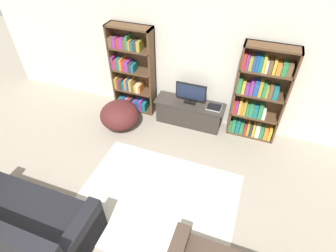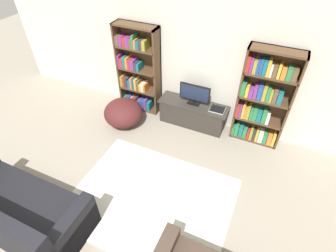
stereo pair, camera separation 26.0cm
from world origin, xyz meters
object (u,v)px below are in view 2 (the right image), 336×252
at_px(tv_stand, 193,114).
at_px(bookshelf_right, 262,100).
at_px(bookshelf_left, 137,71).
at_px(television, 195,94).
at_px(laptop, 217,110).
at_px(beanbag_ottoman, 123,113).
at_px(couch_left_sectional, 17,212).

bearing_deg(tv_stand, bookshelf_right, 4.64).
relative_size(bookshelf_left, television, 3.06).
bearing_deg(laptop, bookshelf_left, 176.63).
bearing_deg(television, laptop, -2.63).
relative_size(laptop, beanbag_ottoman, 0.36).
relative_size(laptop, couch_left_sectional, 0.14).
bearing_deg(bookshelf_left, tv_stand, -4.55).
bearing_deg(beanbag_ottoman, bookshelf_left, 89.97).
height_order(television, couch_left_sectional, television).
height_order(tv_stand, couch_left_sectional, couch_left_sectional).
bearing_deg(tv_stand, beanbag_ottoman, -156.21).
bearing_deg(bookshelf_right, television, -176.31).
xyz_separation_m(bookshelf_left, beanbag_ottoman, (-0.00, -0.69, -0.62)).
height_order(television, beanbag_ottoman, television).
bearing_deg(television, bookshelf_right, 3.69).
relative_size(bookshelf_right, laptop, 6.53).
relative_size(bookshelf_right, television, 3.06).
height_order(television, laptop, television).
relative_size(couch_left_sectional, beanbag_ottoman, 2.54).
height_order(bookshelf_left, laptop, bookshelf_left).
relative_size(bookshelf_left, bookshelf_right, 1.00).
bearing_deg(beanbag_ottoman, couch_left_sectional, -93.18).
bearing_deg(television, couch_left_sectional, -114.65).
height_order(bookshelf_right, laptop, bookshelf_right).
bearing_deg(beanbag_ottoman, tv_stand, 23.79).
height_order(bookshelf_left, tv_stand, bookshelf_left).
height_order(couch_left_sectional, beanbag_ottoman, couch_left_sectional).
bearing_deg(bookshelf_right, laptop, -172.21).
distance_m(bookshelf_left, laptop, 1.85).
xyz_separation_m(bookshelf_right, couch_left_sectional, (-2.71, -3.27, -0.61)).
distance_m(bookshelf_left, television, 1.33).
bearing_deg(television, beanbag_ottoman, -155.45).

